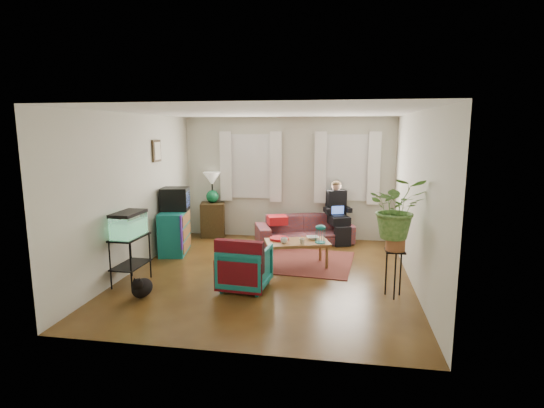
% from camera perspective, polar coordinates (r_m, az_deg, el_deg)
% --- Properties ---
extents(floor, '(4.50, 5.00, 0.01)m').
position_cam_1_polar(floor, '(7.03, -0.54, -9.43)').
color(floor, '#4F2B14').
rests_on(floor, ground).
extents(ceiling, '(4.50, 5.00, 0.01)m').
position_cam_1_polar(ceiling, '(6.64, -0.58, 12.27)').
color(ceiling, white).
rests_on(ceiling, wall_back).
extents(wall_back, '(4.50, 0.01, 2.60)m').
position_cam_1_polar(wall_back, '(9.16, 2.14, 3.46)').
color(wall_back, silver).
rests_on(wall_back, floor).
extents(wall_front, '(4.50, 0.01, 2.60)m').
position_cam_1_polar(wall_front, '(4.31, -6.30, -3.92)').
color(wall_front, silver).
rests_on(wall_front, floor).
extents(wall_left, '(0.01, 5.00, 2.60)m').
position_cam_1_polar(wall_left, '(7.43, -17.92, 1.48)').
color(wall_left, silver).
rests_on(wall_left, floor).
extents(wall_right, '(0.01, 5.00, 2.60)m').
position_cam_1_polar(wall_right, '(6.70, 18.76, 0.57)').
color(wall_right, silver).
rests_on(wall_right, floor).
extents(window_left, '(1.08, 0.04, 1.38)m').
position_cam_1_polar(window_left, '(9.25, -2.81, 5.08)').
color(window_left, white).
rests_on(window_left, wall_back).
extents(window_right, '(1.08, 0.04, 1.38)m').
position_cam_1_polar(window_right, '(9.04, 10.04, 4.83)').
color(window_right, white).
rests_on(window_right, wall_back).
extents(curtains_left, '(1.36, 0.06, 1.50)m').
position_cam_1_polar(curtains_left, '(9.17, -2.91, 5.03)').
color(curtains_left, white).
rests_on(curtains_left, wall_back).
extents(curtains_right, '(1.36, 0.06, 1.50)m').
position_cam_1_polar(curtains_right, '(8.96, 10.05, 4.78)').
color(curtains_right, white).
rests_on(curtains_right, wall_back).
extents(picture_frame, '(0.04, 0.32, 0.40)m').
position_cam_1_polar(picture_frame, '(8.12, -15.20, 6.90)').
color(picture_frame, '#3D2616').
rests_on(picture_frame, wall_left).
extents(area_rug, '(2.14, 1.78, 0.01)m').
position_cam_1_polar(area_rug, '(7.70, 3.11, -7.64)').
color(area_rug, brown).
rests_on(area_rug, floor).
extents(sofa, '(2.12, 1.40, 0.77)m').
position_cam_1_polar(sofa, '(8.83, 4.35, -2.82)').
color(sofa, brown).
rests_on(sofa, floor).
extents(seated_person, '(0.67, 0.74, 1.18)m').
position_cam_1_polar(seated_person, '(8.99, 8.76, -1.36)').
color(seated_person, black).
rests_on(seated_person, sofa).
extents(side_table, '(0.61, 0.61, 0.75)m').
position_cam_1_polar(side_table, '(9.51, -7.93, -2.04)').
color(side_table, '#381F15').
rests_on(side_table, floor).
extents(table_lamp, '(0.46, 0.46, 0.68)m').
position_cam_1_polar(table_lamp, '(9.39, -8.04, 2.11)').
color(table_lamp, white).
rests_on(table_lamp, side_table).
extents(dresser, '(0.61, 0.97, 0.81)m').
position_cam_1_polar(dresser, '(8.35, -12.98, -3.65)').
color(dresser, '#115E6B').
rests_on(dresser, floor).
extents(crt_tv, '(0.57, 0.54, 0.43)m').
position_cam_1_polar(crt_tv, '(8.31, -12.90, 0.67)').
color(crt_tv, black).
rests_on(crt_tv, dresser).
extents(aquarium_stand, '(0.39, 0.68, 0.74)m').
position_cam_1_polar(aquarium_stand, '(6.87, -18.45, -7.15)').
color(aquarium_stand, black).
rests_on(aquarium_stand, floor).
extents(aquarium, '(0.35, 0.62, 0.39)m').
position_cam_1_polar(aquarium, '(6.74, -18.71, -2.55)').
color(aquarium, '#7FD899').
rests_on(aquarium, aquarium_stand).
extents(black_cat, '(0.30, 0.43, 0.34)m').
position_cam_1_polar(black_cat, '(6.33, -17.06, -10.48)').
color(black_cat, black).
rests_on(black_cat, floor).
extents(armchair, '(0.75, 0.71, 0.71)m').
position_cam_1_polar(armchair, '(6.35, -3.64, -8.20)').
color(armchair, navy).
rests_on(armchair, floor).
extents(serape_throw, '(0.72, 0.23, 0.58)m').
position_cam_1_polar(serape_throw, '(6.06, -4.47, -7.64)').
color(serape_throw, '#9E0A0A').
rests_on(serape_throw, armchair).
extents(coffee_table, '(1.20, 0.87, 0.45)m').
position_cam_1_polar(coffee_table, '(7.38, 3.38, -6.68)').
color(coffee_table, brown).
rests_on(coffee_table, floor).
extents(cup_a, '(0.15, 0.15, 0.10)m').
position_cam_1_polar(cup_a, '(7.17, 1.63, -4.92)').
color(cup_a, white).
rests_on(cup_a, coffee_table).
extents(cup_b, '(0.12, 0.12, 0.09)m').
position_cam_1_polar(cup_b, '(7.15, 4.06, -5.01)').
color(cup_b, beige).
rests_on(cup_b, coffee_table).
extents(bowl, '(0.26, 0.26, 0.05)m').
position_cam_1_polar(bowl, '(7.46, 5.48, -4.54)').
color(bowl, white).
rests_on(bowl, coffee_table).
extents(snack_tray, '(0.41, 0.41, 0.04)m').
position_cam_1_polar(snack_tray, '(7.40, 0.95, -4.67)').
color(snack_tray, '#B21414').
rests_on(snack_tray, coffee_table).
extents(birdcage, '(0.22, 0.22, 0.31)m').
position_cam_1_polar(birdcage, '(7.22, 6.54, -4.00)').
color(birdcage, '#115B6B').
rests_on(birdcage, coffee_table).
extents(plant_stand, '(0.29, 0.29, 0.68)m').
position_cam_1_polar(plant_stand, '(6.27, 16.06, -8.98)').
color(plant_stand, black).
rests_on(plant_stand, floor).
extents(potted_plant, '(0.78, 0.68, 0.86)m').
position_cam_1_polar(potted_plant, '(6.06, 16.43, -1.76)').
color(potted_plant, '#599947').
rests_on(potted_plant, plant_stand).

